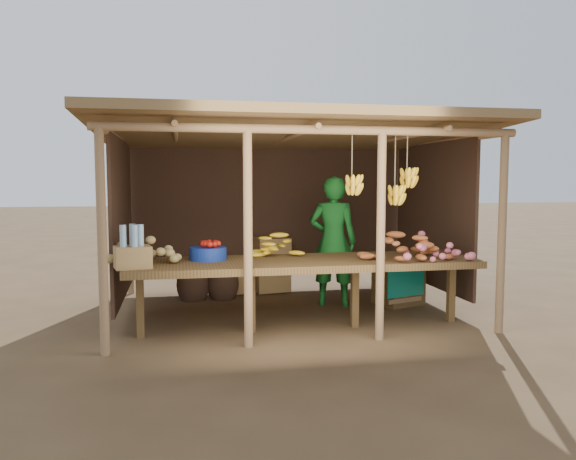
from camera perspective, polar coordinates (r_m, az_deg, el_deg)
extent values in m
plane|color=brown|center=(7.39, 0.00, -8.14)|extent=(60.00, 60.00, 0.00)
cylinder|color=#9C7650|center=(5.64, -18.37, -1.21)|extent=(0.09, 0.09, 2.20)
cylinder|color=#9C7650|center=(6.58, 20.91, -0.41)|extent=(0.09, 0.09, 2.20)
cylinder|color=#9C7650|center=(8.61, -15.83, 0.98)|extent=(0.09, 0.09, 2.20)
cylinder|color=#9C7650|center=(9.25, 11.07, 1.36)|extent=(0.09, 0.09, 2.20)
cylinder|color=#9C7650|center=(5.63, -4.09, -0.97)|extent=(0.09, 0.09, 2.20)
cylinder|color=#9C7650|center=(5.96, 9.40, -0.68)|extent=(0.09, 0.09, 2.20)
cylinder|color=#9C7650|center=(5.74, 2.90, 10.15)|extent=(4.40, 0.09, 0.09)
cylinder|color=#9C7650|center=(8.68, -1.91, 8.47)|extent=(4.40, 0.09, 0.09)
cube|color=olive|center=(7.21, 0.00, 9.86)|extent=(4.70, 3.50, 0.28)
cube|color=#422B1E|center=(8.66, -1.87, 1.92)|extent=(4.20, 0.04, 1.98)
cube|color=#422B1E|center=(7.31, -16.54, 1.11)|extent=(0.04, 2.40, 1.98)
cube|color=#422B1E|center=(8.05, 14.42, 1.52)|extent=(0.04, 2.40, 1.98)
cube|color=brown|center=(6.33, 1.64, -3.38)|extent=(3.90, 1.05, 0.08)
cube|color=brown|center=(6.27, -14.78, -7.36)|extent=(0.08, 0.08, 0.72)
cube|color=brown|center=(6.30, -3.74, -7.13)|extent=(0.08, 0.08, 0.72)
cube|color=brown|center=(6.56, 6.79, -6.67)|extent=(0.08, 0.08, 0.72)
cube|color=brown|center=(7.01, 16.23, -6.06)|extent=(0.08, 0.08, 0.72)
cylinder|color=navy|center=(6.36, -8.12, -2.37)|extent=(0.41, 0.41, 0.14)
cube|color=#9E7947|center=(5.92, -15.50, -2.67)|extent=(0.41, 0.35, 0.22)
imported|color=#176822|center=(7.57, 4.60, -1.14)|extent=(0.74, 0.61, 1.74)
cube|color=brown|center=(7.84, 11.15, -5.53)|extent=(0.68, 0.63, 0.52)
cube|color=#0B7E6B|center=(7.79, 11.18, -3.48)|extent=(0.76, 0.71, 0.05)
cube|color=#9E7947|center=(8.49, -1.75, -4.85)|extent=(0.58, 0.51, 0.40)
cube|color=#9E7947|center=(8.43, -1.76, -2.15)|extent=(0.58, 0.51, 0.40)
cube|color=#9E7947|center=(8.42, -5.50, -4.96)|extent=(0.58, 0.51, 0.40)
ellipsoid|color=#422B1E|center=(8.05, -9.64, -5.14)|extent=(0.46, 0.46, 0.62)
ellipsoid|color=#422B1E|center=(8.07, -6.65, -5.08)|extent=(0.46, 0.46, 0.62)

